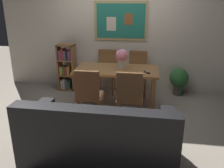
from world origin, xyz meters
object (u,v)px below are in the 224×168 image
(tv_remote, at_px, (147,72))
(dining_chair_near_right, at_px, (130,94))
(dining_chair_far_left, at_px, (107,68))
(dining_chair_far_right, at_px, (138,70))
(flower_vase, at_px, (122,57))
(bookshelf, at_px, (67,68))
(dining_table, at_px, (117,74))
(leather_couch, at_px, (99,140))
(potted_ivy, at_px, (179,79))
(dining_chair_near_left, at_px, (89,92))

(tv_remote, bearing_deg, dining_chair_near_right, -112.88)
(dining_chair_far_left, bearing_deg, tv_remote, -46.20)
(dining_chair_far_right, height_order, flower_vase, flower_vase)
(bookshelf, height_order, flower_vase, flower_vase)
(bookshelf, bearing_deg, flower_vase, -27.79)
(bookshelf, xyz_separation_m, flower_vase, (1.30, -0.69, 0.44))
(dining_table, height_order, dining_chair_far_right, dining_chair_far_right)
(dining_table, bearing_deg, dining_chair_near_right, -67.35)
(dining_chair_near_right, relative_size, tv_remote, 5.73)
(dining_table, distance_m, dining_chair_near_right, 0.79)
(dining_chair_far_right, height_order, bookshelf, bookshelf)
(leather_couch, height_order, bookshelf, bookshelf)
(dining_table, relative_size, dining_chair_far_right, 1.63)
(potted_ivy, bearing_deg, dining_chair_far_right, -173.50)
(dining_chair_near_right, distance_m, potted_ivy, 1.78)
(dining_chair_far_right, bearing_deg, dining_chair_near_left, -115.35)
(dining_table, height_order, bookshelf, bookshelf)
(potted_ivy, bearing_deg, dining_table, -146.67)
(dining_table, height_order, potted_ivy, dining_table)
(dining_chair_far_right, relative_size, leather_couch, 0.51)
(dining_chair_near_left, height_order, leather_couch, dining_chair_near_left)
(dining_chair_near_right, relative_size, bookshelf, 0.90)
(dining_chair_near_left, distance_m, bookshelf, 1.71)
(dining_chair_near_left, height_order, dining_chair_far_right, same)
(dining_chair_near_left, height_order, dining_chair_far_left, same)
(bookshelf, xyz_separation_m, tv_remote, (1.76, -0.89, 0.24))
(dining_chair_near_right, xyz_separation_m, bookshelf, (-1.52, 1.46, -0.04))
(dining_chair_near_right, height_order, flower_vase, flower_vase)
(leather_couch, distance_m, bookshelf, 2.73)
(dining_chair_far_right, bearing_deg, leather_couch, -97.61)
(dining_chair_near_right, distance_m, flower_vase, 0.89)
(dining_table, bearing_deg, dining_chair_near_left, -114.65)
(dining_chair_far_right, distance_m, flower_vase, 0.80)
(dining_chair_near_left, bearing_deg, dining_chair_near_right, 0.94)
(dining_table, height_order, flower_vase, flower_vase)
(flower_vase, bearing_deg, dining_table, -149.39)
(dining_table, height_order, dining_chair_near_left, dining_chair_near_left)
(tv_remote, bearing_deg, potted_ivy, 55.07)
(dining_chair_far_right, relative_size, flower_vase, 2.62)
(bookshelf, height_order, tv_remote, bookshelf)
(dining_table, relative_size, dining_chair_far_left, 1.63)
(leather_couch, bearing_deg, dining_chair_near_left, 110.48)
(leather_couch, height_order, tv_remote, leather_couch)
(dining_chair_far_left, xyz_separation_m, leather_couch, (0.34, -2.43, -0.23))
(dining_chair_far_right, bearing_deg, bookshelf, 178.55)
(potted_ivy, height_order, flower_vase, flower_vase)
(dining_chair_near_left, bearing_deg, bookshelf, 121.00)
(dining_chair_far_left, relative_size, tv_remote, 5.73)
(bookshelf, bearing_deg, dining_chair_far_right, -1.45)
(tv_remote, bearing_deg, dining_chair_far_right, 103.27)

